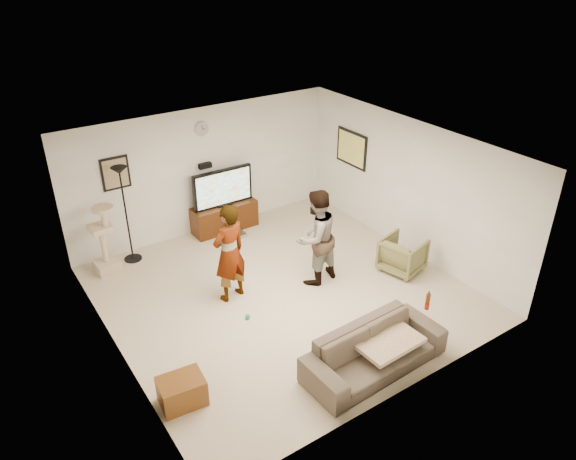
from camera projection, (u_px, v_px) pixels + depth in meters
floor at (282, 292)px, 9.04m from camera, size 5.50×5.50×0.02m
ceiling at (282, 150)px, 7.83m from camera, size 5.50×5.50×0.02m
wall_back at (204, 171)px, 10.44m from camera, size 5.50×0.04×2.50m
wall_front at (408, 316)px, 6.43m from camera, size 5.50×0.04×2.50m
wall_left at (108, 281)px, 7.09m from camera, size 0.04×5.50×2.50m
wall_right at (408, 186)px, 9.79m from camera, size 0.04×5.50×2.50m
wall_clock at (202, 129)px, 10.01m from camera, size 0.26×0.04×0.26m
wall_speaker at (205, 166)px, 10.34m from camera, size 0.25×0.10×0.10m
picture_back at (115, 173)px, 9.43m from camera, size 0.42×0.03×0.52m
picture_right at (351, 149)px, 10.82m from camera, size 0.03×0.78×0.62m
tv_stand at (225, 217)px, 10.85m from camera, size 1.33×0.45×0.55m
console_box at (235, 235)px, 10.68m from camera, size 0.40×0.30×0.07m
tv at (223, 188)px, 10.54m from camera, size 1.25×0.08×0.74m
tv_screen at (224, 188)px, 10.51m from camera, size 1.15×0.01×0.65m
floor_lamp at (126, 215)px, 9.52m from camera, size 0.32×0.32×1.82m
cat_tree at (103, 240)px, 9.31m from camera, size 0.44×0.44×1.27m
person_left at (229, 253)px, 8.52m from camera, size 0.68×0.52×1.68m
person_right at (316, 237)px, 8.95m from camera, size 0.91×0.76×1.69m
sofa at (375, 350)px, 7.30m from camera, size 2.09×0.88×0.60m
throw_blanket at (385, 339)px, 7.34m from camera, size 0.93×0.74×0.06m
beer_bottle at (428, 302)px, 7.57m from camera, size 0.06×0.06×0.25m
armchair at (403, 255)px, 9.48m from camera, size 0.84×0.82×0.63m
side_table at (182, 391)px, 6.80m from camera, size 0.61×0.48×0.38m
toy_ball at (248, 317)px, 8.38m from camera, size 0.08×0.08×0.08m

